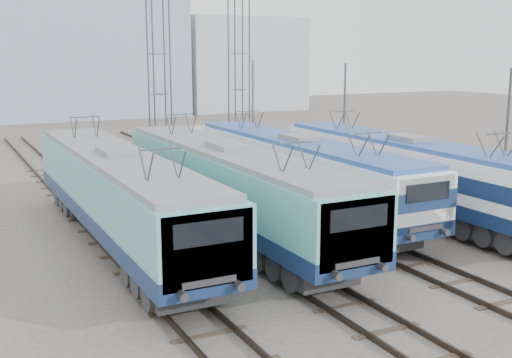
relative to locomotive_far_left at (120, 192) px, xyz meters
The scene contains 13 objects.
ground 9.95m from the locomotive_far_left, 45.82° to the right, with size 160.00×160.00×0.00m, color #514C47.
platform 17.12m from the locomotive_far_left, ahead, with size 4.00×70.00×0.30m, color #9E9E99.
locomotive_far_left is the anchor object (origin of this frame).
locomotive_center_left 4.53m from the locomotive_far_left, ahead, with size 2.90×18.34×3.45m.
locomotive_center_right 9.10m from the locomotive_far_left, ahead, with size 2.80×17.70×3.33m.
locomotive_far_right 13.54m from the locomotive_far_left, ahead, with size 2.80×17.67×3.32m.
catenary_tower_west 17.06m from the locomotive_far_left, 65.85° to the left, with size 4.50×1.20×12.00m.
catenary_tower_east 22.03m from the locomotive_far_left, 52.15° to the left, with size 4.50×1.20×12.00m.
mast_front 16.17m from the locomotive_far_left, 17.86° to the right, with size 0.12×0.12×7.00m, color #3F4247.
mast_mid 16.94m from the locomotive_far_left, 24.68° to the left, with size 0.12×0.12×7.00m, color #3F4247.
mast_rear 24.50m from the locomotive_far_left, 51.15° to the left, with size 0.12×0.12×7.00m, color #3F4247.
building_center 56.49m from the locomotive_far_left, 78.95° to the left, with size 22.00×14.00×18.00m, color #8F9DB1.
building_east 63.17m from the locomotive_far_left, 60.81° to the left, with size 16.00×12.00×12.00m, color #A8B0BA.
Camera 1 is at (-13.03, -17.24, 7.67)m, focal length 45.00 mm.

